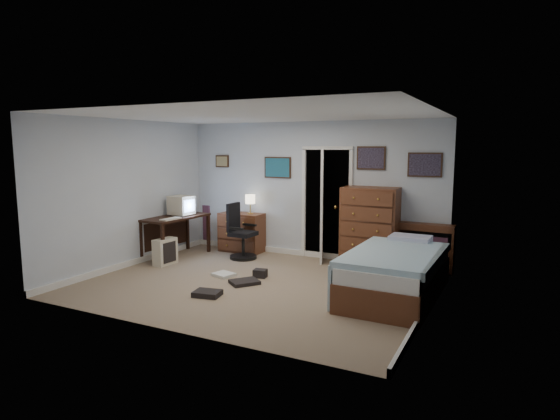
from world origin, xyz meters
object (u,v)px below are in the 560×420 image
(low_dresser, at_px, (242,232))
(bed, at_px, (395,272))
(computer_desk, at_px, (172,225))
(office_chair, at_px, (240,237))
(tall_dresser, at_px, (370,227))

(low_dresser, distance_m, bed, 3.61)
(computer_desk, distance_m, bed, 4.31)
(low_dresser, xyz_separation_m, bed, (3.32, -1.42, -0.04))
(office_chair, distance_m, bed, 3.18)
(office_chair, height_order, bed, office_chair)
(office_chair, height_order, low_dresser, office_chair)
(tall_dresser, relative_size, bed, 0.63)
(office_chair, bearing_deg, computer_desk, -159.18)
(office_chair, distance_m, low_dresser, 0.57)
(tall_dresser, bearing_deg, low_dresser, 177.74)
(computer_desk, relative_size, bed, 0.62)
(low_dresser, bearing_deg, bed, -22.44)
(office_chair, xyz_separation_m, tall_dresser, (2.29, 0.47, 0.29))
(office_chair, height_order, tall_dresser, tall_dresser)
(tall_dresser, bearing_deg, computer_desk, -167.39)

